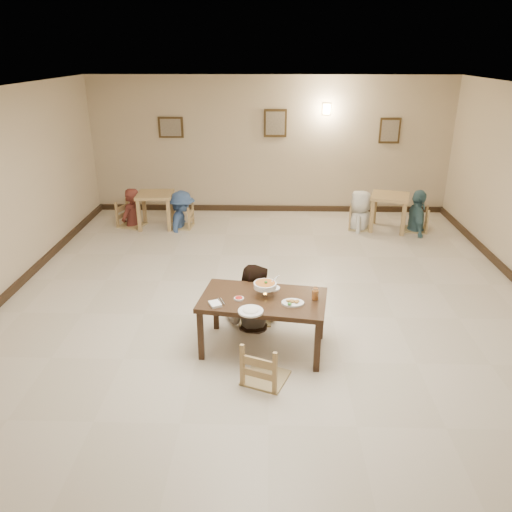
{
  "coord_description": "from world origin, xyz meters",
  "views": [
    {
      "loc": [
        -0.02,
        -6.2,
        3.5
      ],
      "look_at": [
        -0.18,
        -0.1,
        0.96
      ],
      "focal_mm": 35.0,
      "sensor_mm": 36.0,
      "label": 1
    }
  ],
  "objects_px": {
    "drink_glass": "(315,294)",
    "bg_chair_ll": "(130,203)",
    "bg_chair_lr": "(181,207)",
    "main_diner": "(252,265)",
    "bg_diner_a": "(129,188)",
    "chair_near": "(266,342)",
    "bg_table_right": "(390,202)",
    "chair_far": "(255,290)",
    "curry_warmer": "(265,285)",
    "bg_diner_c": "(362,191)",
    "main_table": "(263,304)",
    "bg_chair_rr": "(418,209)",
    "bg_chair_rl": "(360,208)",
    "bg_diner_d": "(420,190)",
    "bg_table_left": "(155,200)",
    "bg_diner_b": "(180,191)"
  },
  "relations": [
    {
      "from": "curry_warmer",
      "to": "bg_chair_rr",
      "type": "height_order",
      "value": "curry_warmer"
    },
    {
      "from": "chair_near",
      "to": "bg_table_right",
      "type": "distance_m",
      "value": 5.77
    },
    {
      "from": "chair_near",
      "to": "bg_chair_lr",
      "type": "relative_size",
      "value": 1.09
    },
    {
      "from": "curry_warmer",
      "to": "bg_chair_lr",
      "type": "height_order",
      "value": "curry_warmer"
    },
    {
      "from": "main_table",
      "to": "drink_glass",
      "type": "bearing_deg",
      "value": 5.93
    },
    {
      "from": "chair_near",
      "to": "curry_warmer",
      "type": "bearing_deg",
      "value": -67.09
    },
    {
      "from": "bg_chair_rl",
      "to": "bg_chair_rr",
      "type": "height_order",
      "value": "bg_chair_rr"
    },
    {
      "from": "bg_chair_rr",
      "to": "bg_diner_d",
      "type": "bearing_deg",
      "value": 180.0
    },
    {
      "from": "chair_far",
      "to": "bg_table_left",
      "type": "bearing_deg",
      "value": 117.81
    },
    {
      "from": "main_diner",
      "to": "main_table",
      "type": "bearing_deg",
      "value": 122.14
    },
    {
      "from": "main_diner",
      "to": "chair_near",
      "type": "bearing_deg",
      "value": 117.01
    },
    {
      "from": "main_table",
      "to": "bg_chair_ll",
      "type": "bearing_deg",
      "value": 130.28
    },
    {
      "from": "bg_diner_b",
      "to": "bg_diner_c",
      "type": "xyz_separation_m",
      "value": [
        3.73,
        0.01,
        0.04
      ]
    },
    {
      "from": "chair_far",
      "to": "chair_near",
      "type": "height_order",
      "value": "chair_near"
    },
    {
      "from": "main_diner",
      "to": "bg_chair_rl",
      "type": "distance_m",
      "value": 4.5
    },
    {
      "from": "main_table",
      "to": "curry_warmer",
      "type": "height_order",
      "value": "curry_warmer"
    },
    {
      "from": "main_diner",
      "to": "bg_chair_lr",
      "type": "bearing_deg",
      "value": -49.49
    },
    {
      "from": "bg_chair_lr",
      "to": "chair_far",
      "type": "bearing_deg",
      "value": 29.44
    },
    {
      "from": "main_table",
      "to": "drink_glass",
      "type": "relative_size",
      "value": 10.13
    },
    {
      "from": "drink_glass",
      "to": "bg_chair_rr",
      "type": "distance_m",
      "value": 5.19
    },
    {
      "from": "chair_far",
      "to": "bg_chair_lr",
      "type": "height_order",
      "value": "chair_far"
    },
    {
      "from": "main_diner",
      "to": "drink_glass",
      "type": "bearing_deg",
      "value": 157.86
    },
    {
      "from": "main_diner",
      "to": "bg_chair_ll",
      "type": "xyz_separation_m",
      "value": [
        -2.7,
        4.0,
        -0.35
      ]
    },
    {
      "from": "main_table",
      "to": "chair_near",
      "type": "distance_m",
      "value": 0.66
    },
    {
      "from": "main_diner",
      "to": "chair_far",
      "type": "bearing_deg",
      "value": -98.36
    },
    {
      "from": "main_diner",
      "to": "bg_diner_a",
      "type": "xyz_separation_m",
      "value": [
        -2.7,
        4.0,
        -0.05
      ]
    },
    {
      "from": "chair_near",
      "to": "bg_chair_lr",
      "type": "distance_m",
      "value": 5.53
    },
    {
      "from": "bg_chair_rr",
      "to": "bg_diner_b",
      "type": "relative_size",
      "value": 0.6
    },
    {
      "from": "drink_glass",
      "to": "bg_chair_ll",
      "type": "distance_m",
      "value": 5.83
    },
    {
      "from": "chair_far",
      "to": "bg_chair_ll",
      "type": "xyz_separation_m",
      "value": [
        -2.74,
        3.92,
        0.05
      ]
    },
    {
      "from": "drink_glass",
      "to": "bg_chair_lr",
      "type": "relative_size",
      "value": 0.18
    },
    {
      "from": "chair_far",
      "to": "main_diner",
      "type": "distance_m",
      "value": 0.41
    },
    {
      "from": "chair_far",
      "to": "drink_glass",
      "type": "height_order",
      "value": "chair_far"
    },
    {
      "from": "main_table",
      "to": "bg_diner_b",
      "type": "bearing_deg",
      "value": 119.78
    },
    {
      "from": "bg_diner_c",
      "to": "main_diner",
      "type": "bearing_deg",
      "value": -15.22
    },
    {
      "from": "curry_warmer",
      "to": "bg_table_left",
      "type": "bearing_deg",
      "value": 117.19
    },
    {
      "from": "curry_warmer",
      "to": "bg_chair_ll",
      "type": "xyz_separation_m",
      "value": [
        -2.88,
        4.59,
        -0.34
      ]
    },
    {
      "from": "drink_glass",
      "to": "bg_chair_ll",
      "type": "xyz_separation_m",
      "value": [
        -3.48,
        4.66,
        -0.27
      ]
    },
    {
      "from": "bg_chair_lr",
      "to": "bg_diner_d",
      "type": "relative_size",
      "value": 0.53
    },
    {
      "from": "drink_glass",
      "to": "bg_chair_lr",
      "type": "bearing_deg",
      "value": 117.51
    },
    {
      "from": "bg_diner_a",
      "to": "bg_diner_d",
      "type": "relative_size",
      "value": 0.95
    },
    {
      "from": "chair_near",
      "to": "bg_diner_d",
      "type": "relative_size",
      "value": 0.58
    },
    {
      "from": "bg_diner_a",
      "to": "bg_chair_lr",
      "type": "bearing_deg",
      "value": 106.39
    },
    {
      "from": "bg_chair_rl",
      "to": "curry_warmer",
      "type": "bearing_deg",
      "value": 167.64
    },
    {
      "from": "drink_glass",
      "to": "bg_chair_rl",
      "type": "distance_m",
      "value": 4.82
    },
    {
      "from": "main_diner",
      "to": "bg_table_left",
      "type": "relative_size",
      "value": 2.24
    },
    {
      "from": "chair_far",
      "to": "bg_table_right",
      "type": "relative_size",
      "value": 1.0
    },
    {
      "from": "bg_chair_ll",
      "to": "bg_diner_b",
      "type": "xyz_separation_m",
      "value": [
        1.09,
        -0.05,
        0.27
      ]
    },
    {
      "from": "main_diner",
      "to": "bg_diner_a",
      "type": "bearing_deg",
      "value": -37.72
    },
    {
      "from": "chair_far",
      "to": "bg_chair_rr",
      "type": "relative_size",
      "value": 0.98
    }
  ]
}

